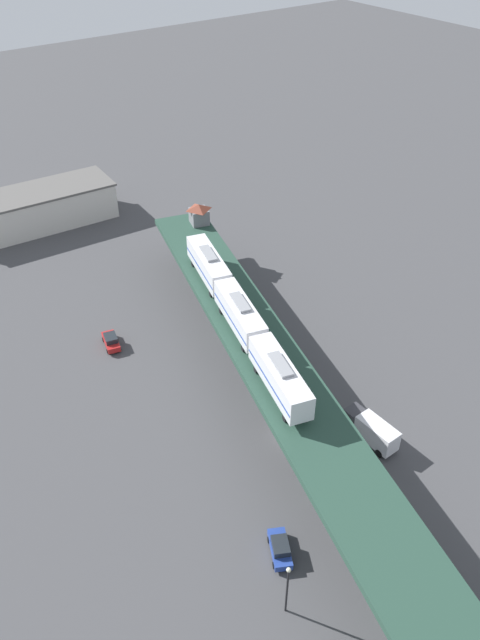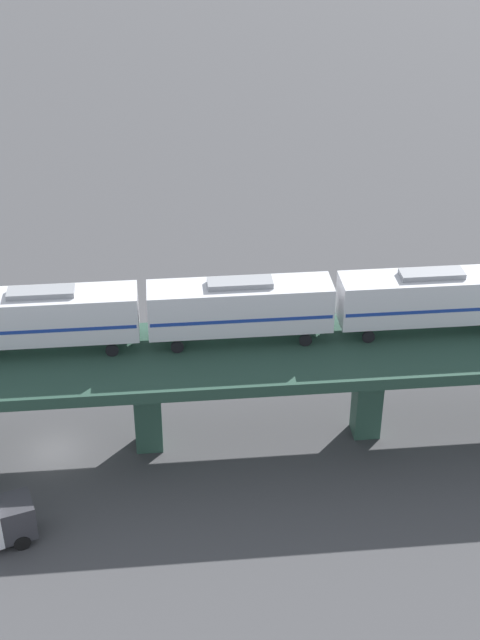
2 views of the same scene
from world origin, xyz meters
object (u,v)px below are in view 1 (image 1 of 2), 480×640
object	(u,v)px
delivery_truck	(371,429)
street_lamp	(287,586)
street_car_red	(111,341)
warehouse_building	(37,208)
signal_hut	(199,213)
street_car_blue	(280,548)
subway_train	(240,313)

from	to	relation	value
delivery_truck	street_lamp	size ratio (longest dim) A/B	1.04
street_car_red	delivery_truck	bearing A→B (deg)	-63.76
warehouse_building	street_lamp	bearing A→B (deg)	-96.79
signal_hut	street_car_blue	world-z (taller)	signal_hut
subway_train	street_car_blue	world-z (taller)	subway_train
street_car_blue	street_lamp	distance (m)	6.66
street_car_blue	street_car_red	bearing A→B (deg)	88.01
street_car_red	street_lamp	bearing A→B (deg)	-95.95
street_car_red	street_lamp	xyz separation A→B (m)	(-4.65, -44.64, 3.17)
subway_train	street_car_blue	bearing A→B (deg)	-117.80
delivery_truck	warehouse_building	xyz separation A→B (m)	(-11.40, 75.02, 1.65)
signal_hut	delivery_truck	xyz separation A→B (m)	(-6.08, -46.14, -7.35)
street_car_red	signal_hut	bearing A→B (deg)	27.22
signal_hut	warehouse_building	size ratio (longest dim) A/B	0.14
street_car_red	warehouse_building	bearing A→B (deg)	82.29
street_car_blue	warehouse_building	bearing A→B (deg)	85.10
subway_train	warehouse_building	bearing A→B (deg)	96.13
street_car_blue	warehouse_building	xyz separation A→B (m)	(6.90, 80.49, 2.47)
subway_train	warehouse_building	xyz separation A→B (m)	(-6.01, 56.00, -6.44)
delivery_truck	warehouse_building	bearing A→B (deg)	98.64
signal_hut	warehouse_building	bearing A→B (deg)	121.18
subway_train	street_car_red	distance (m)	21.12
street_car_red	delivery_truck	world-z (taller)	delivery_truck
subway_train	street_car_blue	xyz separation A→B (m)	(-12.91, -24.48, -8.91)
street_car_red	delivery_truck	size ratio (longest dim) A/B	0.65
subway_train	delivery_truck	xyz separation A→B (m)	(5.39, -19.01, -8.09)
warehouse_building	street_car_red	bearing A→B (deg)	-97.71
street_car_red	delivery_truck	xyz separation A→B (m)	(16.92, -34.31, 0.82)
signal_hut	street_car_red	distance (m)	27.12
street_lamp	warehouse_building	distance (m)	85.96
signal_hut	street_lamp	xyz separation A→B (m)	(-27.65, -56.47, -5.00)
street_car_blue	delivery_truck	size ratio (longest dim) A/B	0.65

